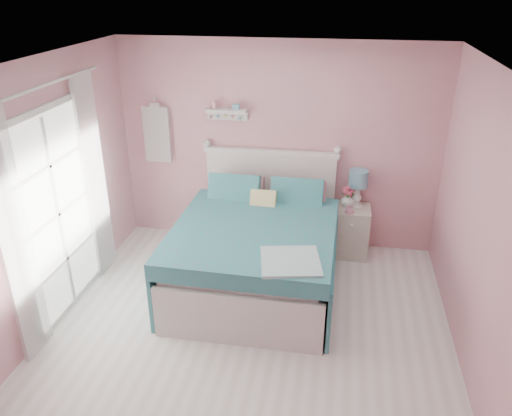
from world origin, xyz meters
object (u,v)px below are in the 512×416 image
(table_lamp, at_px, (358,181))
(teacup, at_px, (349,210))
(vase, at_px, (347,200))
(bed, at_px, (257,251))
(nightstand, at_px, (350,231))

(table_lamp, bearing_deg, teacup, -109.57)
(vase, bearing_deg, teacup, -80.87)
(bed, distance_m, vase, 1.37)
(nightstand, xyz_separation_m, vase, (-0.07, 0.04, 0.41))
(vase, xyz_separation_m, teacup, (0.03, -0.18, -0.05))
(table_lamp, distance_m, teacup, 0.38)
(bed, bearing_deg, teacup, 36.39)
(nightstand, relative_size, teacup, 6.91)
(vase, distance_m, teacup, 0.19)
(bed, distance_m, nightstand, 1.36)
(nightstand, xyz_separation_m, table_lamp, (0.04, 0.09, 0.64))
(vase, bearing_deg, bed, -137.35)
(teacup, bearing_deg, vase, 99.13)
(table_lamp, relative_size, teacup, 5.00)
(nightstand, height_order, table_lamp, table_lamp)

